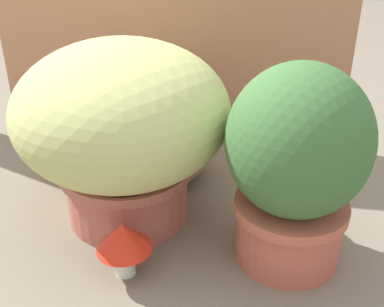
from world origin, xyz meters
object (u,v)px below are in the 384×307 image
at_px(grass_planter, 123,124).
at_px(mushroom_ornament_red, 123,239).
at_px(cat, 178,143).
at_px(mushroom_ornament_pink, 141,200).
at_px(leafy_planter, 296,163).

bearing_deg(grass_planter, mushroom_ornament_red, -77.00).
relative_size(cat, mushroom_ornament_red, 2.64).
bearing_deg(mushroom_ornament_pink, grass_planter, 125.30).
bearing_deg(leafy_planter, cat, 136.46).
relative_size(grass_planter, mushroom_ornament_red, 3.82).
height_order(leafy_planter, mushroom_ornament_red, leafy_planter).
bearing_deg(grass_planter, leafy_planter, -14.93).
distance_m(leafy_planter, cat, 0.43).
distance_m(grass_planter, mushroom_ornament_pink, 0.18).
bearing_deg(cat, mushroom_ornament_pink, -100.39).
xyz_separation_m(grass_planter, cat, (0.10, 0.18, -0.13)).
relative_size(grass_planter, mushroom_ornament_pink, 3.69).
bearing_deg(mushroom_ornament_red, grass_planter, 103.00).
distance_m(grass_planter, mushroom_ornament_red, 0.27).
height_order(leafy_planter, mushroom_ornament_pink, leafy_planter).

